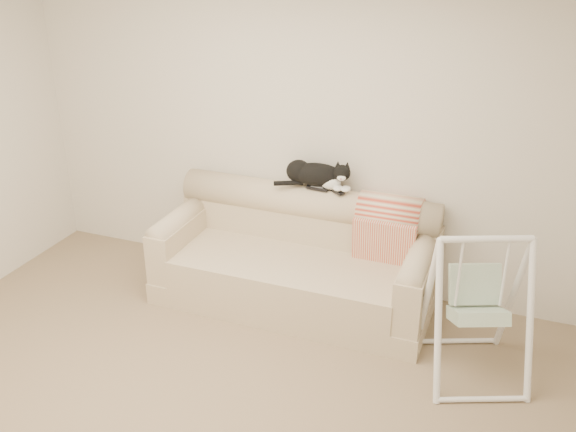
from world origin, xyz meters
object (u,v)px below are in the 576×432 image
(sofa, at_px, (297,260))
(tuxedo_cat, at_px, (316,174))
(remote_a, at_px, (317,188))
(baby_swing, at_px, (477,306))
(remote_b, at_px, (336,191))

(sofa, distance_m, tuxedo_cat, 0.71)
(sofa, relative_size, remote_a, 12.03)
(tuxedo_cat, bearing_deg, sofa, -106.44)
(baby_swing, bearing_deg, sofa, 162.05)
(tuxedo_cat, distance_m, baby_swing, 1.62)
(remote_b, xyz_separation_m, tuxedo_cat, (-0.17, 0.02, 0.10))
(remote_b, bearing_deg, tuxedo_cat, 173.08)
(remote_b, height_order, tuxedo_cat, tuxedo_cat)
(remote_b, height_order, baby_swing, baby_swing)
(sofa, height_order, remote_a, remote_a)
(tuxedo_cat, height_order, baby_swing, tuxedo_cat)
(remote_a, bearing_deg, baby_swing, -26.82)
(remote_a, xyz_separation_m, baby_swing, (1.35, -0.68, -0.39))
(tuxedo_cat, bearing_deg, remote_a, -51.94)
(remote_a, distance_m, remote_b, 0.15)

